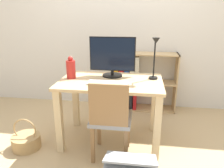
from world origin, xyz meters
TOP-DOWN VIEW (x-y plane):
  - ground_plane at (0.00, 0.00)m, footprint 10.00×10.00m
  - wall_back at (0.00, 1.11)m, footprint 8.00×0.05m
  - desk at (0.00, 0.00)m, footprint 1.11×0.70m
  - monitor at (-0.01, 0.18)m, footprint 0.51×0.23m
  - keyboard at (-0.02, -0.12)m, footprint 0.41×0.14m
  - vase at (-0.45, 0.03)m, footprint 0.10×0.10m
  - desk_lamp at (0.46, 0.07)m, footprint 0.10×0.19m
  - chair at (0.04, -0.33)m, footprint 0.40×0.40m
  - bookshelf at (0.20, 0.94)m, footprint 0.94×0.28m
  - basket at (-0.90, -0.29)m, footprint 0.31×0.31m

SIDE VIEW (x-z plane):
  - ground_plane at x=0.00m, z-range 0.00..0.00m
  - basket at x=-0.90m, z-range -0.09..0.26m
  - bookshelf at x=0.20m, z-range -0.01..0.86m
  - chair at x=0.04m, z-range 0.04..0.88m
  - desk at x=0.00m, z-range 0.21..0.95m
  - keyboard at x=-0.02m, z-range 0.73..0.75m
  - vase at x=-0.45m, z-range 0.72..0.96m
  - monitor at x=-0.01m, z-range 0.74..1.19m
  - desk_lamp at x=0.46m, z-range 0.78..1.24m
  - wall_back at x=0.00m, z-range 0.00..2.60m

